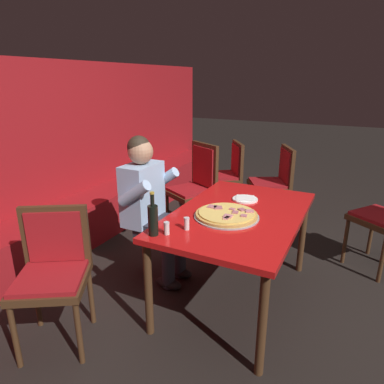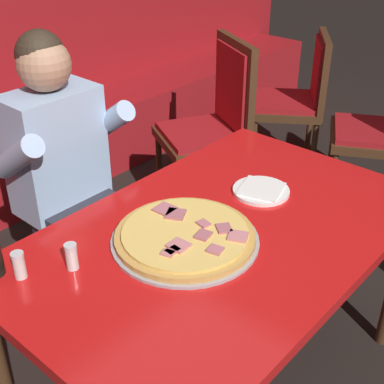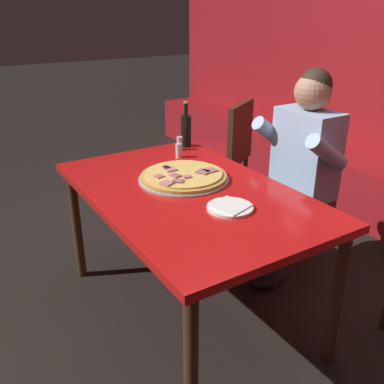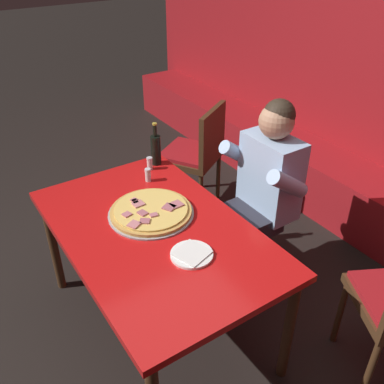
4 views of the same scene
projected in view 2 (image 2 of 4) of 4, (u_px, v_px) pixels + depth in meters
ground_plane at (217, 384)px, 2.15m from camera, size 24.00×24.00×0.00m
main_dining_table at (221, 248)px, 1.80m from camera, size 1.45×0.91×0.75m
pizza at (185, 236)px, 1.70m from camera, size 0.48×0.48×0.05m
plate_white_paper at (261, 190)px, 1.98m from camera, size 0.21×0.21×0.02m
shaker_black_pepper at (19, 266)px, 1.54m from camera, size 0.04×0.04×0.09m
shaker_parmesan at (72, 258)px, 1.58m from camera, size 0.04×0.04×0.09m
diner_seated_blue_shirt at (71, 173)px, 2.20m from camera, size 0.53×0.53×1.27m
dining_chair_near_left at (214, 119)px, 2.98m from camera, size 0.60×0.60×1.03m
dining_chair_far_left at (298, 95)px, 3.41m from camera, size 0.61×0.61×0.95m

